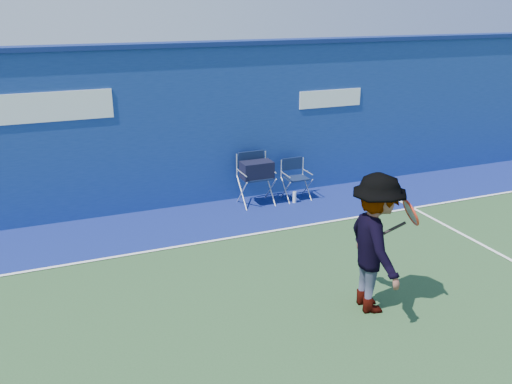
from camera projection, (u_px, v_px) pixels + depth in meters
name	position (u px, v px, depth m)	size (l,w,h in m)	color
ground	(261.00, 359.00, 6.05)	(80.00, 80.00, 0.00)	#294927
stadium_wall	(154.00, 128.00, 10.08)	(24.00, 0.50, 3.08)	navy
out_of_bounds_strip	(173.00, 226.00, 9.63)	(24.00, 1.80, 0.01)	navy
court_lines	(242.00, 330.00, 6.57)	(24.00, 12.00, 0.01)	white
directors_chair_left	(256.00, 184.00, 10.54)	(0.60, 0.54, 1.01)	silver
directors_chair_right	(296.00, 187.00, 10.87)	(0.49, 0.43, 0.81)	silver
water_bottle	(294.00, 197.00, 10.70)	(0.07, 0.07, 0.23)	white
tennis_player	(375.00, 243.00, 6.77)	(0.97, 1.28, 1.82)	#EA4738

